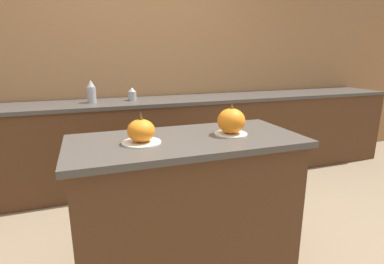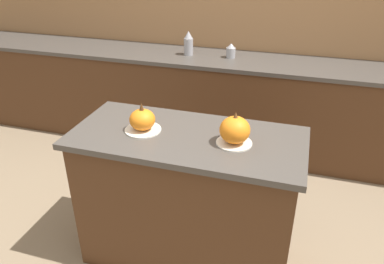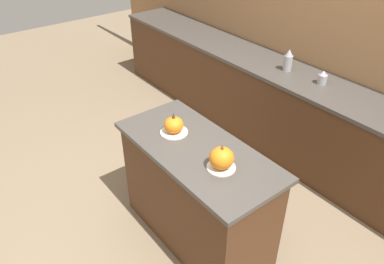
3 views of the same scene
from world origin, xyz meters
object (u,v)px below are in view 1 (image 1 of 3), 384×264
pumpkin_cake_right (231,122)px  bottle_short (132,94)px  pumpkin_cake_left (141,132)px  bottle_tall (91,92)px

pumpkin_cake_right → bottle_short: 1.55m
pumpkin_cake_left → pumpkin_cake_right: (0.52, 0.00, 0.01)m
pumpkin_cake_right → pumpkin_cake_left: bearing=-179.8°
bottle_tall → bottle_short: bearing=3.3°
bottle_tall → bottle_short: bottle_tall is taller
bottle_tall → pumpkin_cake_left: bearing=-82.2°
pumpkin_cake_left → bottle_short: pumpkin_cake_left is taller
pumpkin_cake_left → bottle_short: (0.18, 1.52, 0.00)m
bottle_short → pumpkin_cake_left: bearing=-96.9°
pumpkin_cake_left → bottle_short: size_ratio=1.60×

